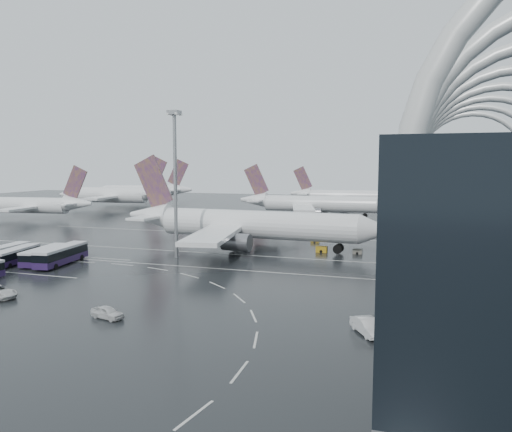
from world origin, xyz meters
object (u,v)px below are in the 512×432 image
(jet_remote_far, at_px, (144,192))
(bus_row_near_a, at_px, (4,253))
(bus_row_near_b, at_px, (16,255))
(airliner_main, at_px, (245,225))
(gse_cart_belly_a, at_px, (322,249))
(jet_remote_mid, at_px, (116,195))
(airliner_gate_c, at_px, (344,196))
(van_curve_b, at_px, (107,312))
(floodlight_mast, at_px, (175,166))
(jet_remote_west, at_px, (37,205))
(bus_row_near_d, at_px, (62,254))
(airliner_gate_b, at_px, (312,204))
(gse_cart_belly_e, at_px, (315,240))
(van_curve_c, at_px, (367,326))
(gse_cart_belly_d, at_px, (357,251))
(bus_row_near_c, at_px, (44,255))

(jet_remote_far, bearing_deg, bus_row_near_a, 95.00)
(bus_row_near_b, bearing_deg, airliner_main, -59.58)
(jet_remote_far, relative_size, gse_cart_belly_a, 20.32)
(jet_remote_mid, bearing_deg, airliner_main, 131.12)
(airliner_gate_c, distance_m, jet_remote_far, 94.04)
(jet_remote_far, bearing_deg, van_curve_b, 104.14)
(bus_row_near_a, xyz_separation_m, floodlight_mast, (29.29, 14.26, 16.55))
(jet_remote_west, distance_m, bus_row_near_d, 84.33)
(airliner_gate_b, height_order, airliner_gate_c, airliner_gate_b)
(bus_row_near_a, distance_m, van_curve_b, 46.23)
(floodlight_mast, bearing_deg, bus_row_near_b, -149.54)
(jet_remote_west, relative_size, bus_row_near_a, 3.32)
(airliner_gate_b, bearing_deg, floodlight_mast, -99.95)
(airliner_gate_b, distance_m, gse_cart_belly_e, 55.27)
(floodlight_mast, bearing_deg, jet_remote_far, 123.09)
(bus_row_near_d, xyz_separation_m, floodlight_mast, (17.20, 12.82, 16.36))
(jet_remote_far, height_order, floodlight_mast, floodlight_mast)
(van_curve_c, height_order, gse_cart_belly_d, van_curve_c)
(bus_row_near_a, height_order, bus_row_near_b, bus_row_near_a)
(van_curve_b, xyz_separation_m, floodlight_mast, (-10.20, 38.28, 17.47))
(floodlight_mast, bearing_deg, airliner_main, 57.87)
(jet_remote_west, relative_size, van_curve_b, 9.43)
(jet_remote_mid, height_order, gse_cart_belly_e, jet_remote_mid)
(airliner_gate_b, height_order, floodlight_mast, floodlight_mast)
(van_curve_b, bearing_deg, airliner_gate_c, 11.93)
(van_curve_b, bearing_deg, jet_remote_far, 42.74)
(jet_remote_far, xyz_separation_m, van_curve_b, (88.66, -158.69, -4.63))
(airliner_gate_b, distance_m, bus_row_near_a, 104.23)
(bus_row_near_b, xyz_separation_m, gse_cart_belly_a, (52.18, 29.92, -0.99))
(van_curve_b, bearing_deg, airliner_main, 14.56)
(jet_remote_far, bearing_deg, airliner_main, 114.65)
(bus_row_near_b, height_order, bus_row_near_c, same)
(van_curve_b, bearing_deg, bus_row_near_a, 72.25)
(bus_row_near_a, bearing_deg, gse_cart_belly_d, -70.78)
(airliner_gate_b, distance_m, van_curve_c, 120.09)
(airliner_gate_b, relative_size, bus_row_near_d, 3.81)
(van_curve_b, bearing_deg, gse_cart_belly_d, -10.41)
(bus_row_near_b, bearing_deg, floodlight_mast, -69.64)
(airliner_gate_c, bearing_deg, jet_remote_far, -178.10)
(bus_row_near_a, xyz_separation_m, gse_cart_belly_a, (55.83, 29.10, -1.04))
(bus_row_near_a, distance_m, van_curve_c, 72.81)
(gse_cart_belly_a, bearing_deg, van_curve_b, -107.09)
(jet_remote_far, bearing_deg, gse_cart_belly_e, 122.51)
(airliner_gate_b, height_order, van_curve_c, airliner_gate_b)
(airliner_gate_b, bearing_deg, van_curve_b, -92.76)
(bus_row_near_c, relative_size, gse_cart_belly_a, 5.26)
(bus_row_near_b, height_order, van_curve_b, bus_row_near_b)
(bus_row_near_b, bearing_deg, van_curve_c, -116.20)
(bus_row_near_d, relative_size, gse_cart_belly_a, 6.01)
(airliner_gate_c, height_order, floodlight_mast, floodlight_mast)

